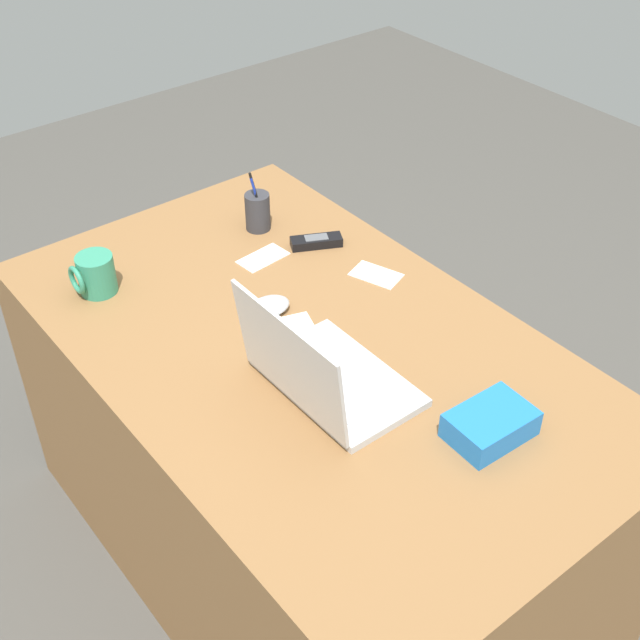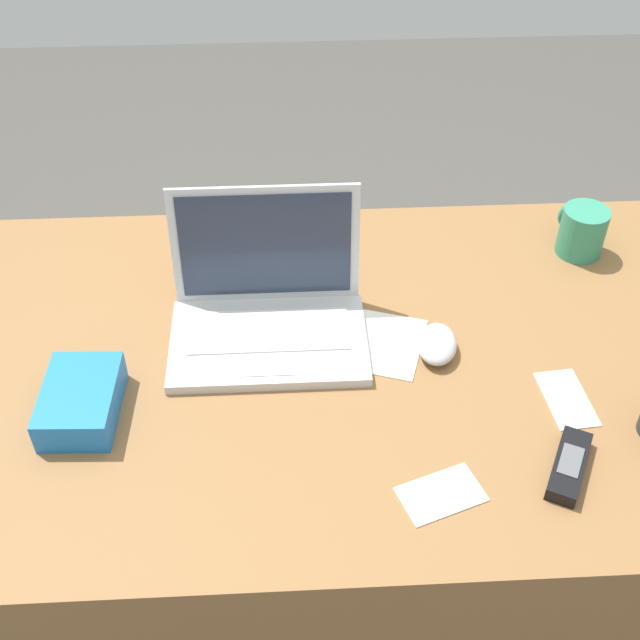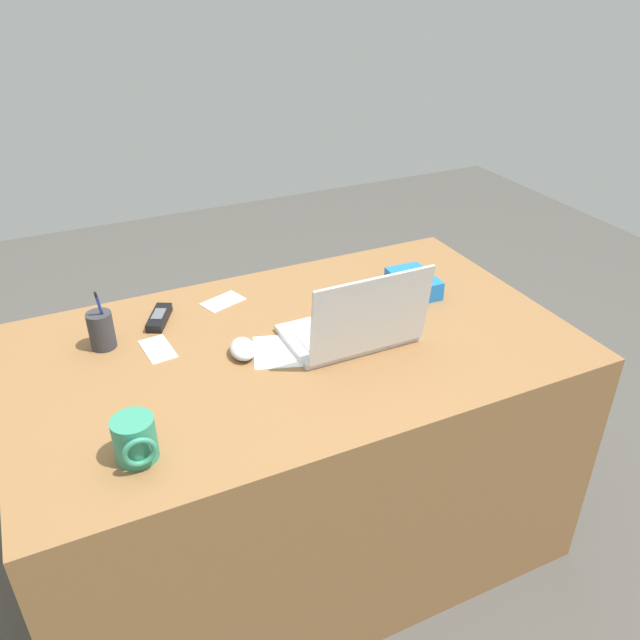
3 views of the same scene
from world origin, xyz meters
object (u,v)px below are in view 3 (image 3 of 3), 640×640
(computer_mouse, at_px, (243,350))
(coffee_mug_white, at_px, (135,440))
(cordless_phone, at_px, (159,318))
(pen_holder, at_px, (101,330))
(laptop, at_px, (355,327))
(snack_bag, at_px, (413,284))

(computer_mouse, relative_size, coffee_mug_white, 1.00)
(computer_mouse, bearing_deg, cordless_phone, -49.38)
(computer_mouse, height_order, coffee_mug_white, coffee_mug_white)
(computer_mouse, distance_m, pen_holder, 0.38)
(laptop, distance_m, computer_mouse, 0.30)
(laptop, distance_m, coffee_mug_white, 0.65)
(coffee_mug_white, relative_size, snack_bag, 0.61)
(coffee_mug_white, bearing_deg, pen_holder, -90.68)
(cordless_phone, bearing_deg, snack_bag, 168.23)
(pen_holder, xyz_separation_m, snack_bag, (-0.91, 0.09, -0.02))
(pen_holder, bearing_deg, cordless_phone, -157.03)
(computer_mouse, height_order, snack_bag, snack_bag)
(cordless_phone, bearing_deg, coffee_mug_white, 72.58)
(coffee_mug_white, height_order, pen_holder, pen_holder)
(cordless_phone, bearing_deg, computer_mouse, 120.39)
(laptop, xyz_separation_m, computer_mouse, (0.29, -0.07, -0.03))
(coffee_mug_white, height_order, cordless_phone, coffee_mug_white)
(coffee_mug_white, bearing_deg, snack_bag, -157.34)
(cordless_phone, relative_size, pen_holder, 0.80)
(cordless_phone, height_order, snack_bag, snack_bag)
(snack_bag, bearing_deg, cordless_phone, -11.77)
(pen_holder, height_order, snack_bag, pen_holder)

